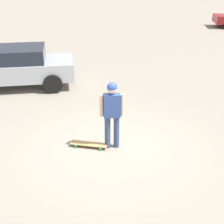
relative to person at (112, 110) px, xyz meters
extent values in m
plane|color=gray|center=(0.00, 0.00, -1.06)|extent=(220.00, 220.00, 0.00)
cylinder|color=#38476B|center=(0.00, 0.11, -0.62)|extent=(0.15, 0.15, 0.87)
cylinder|color=#38476B|center=(0.00, -0.11, -0.62)|extent=(0.15, 0.15, 0.87)
cube|color=#334C8C|center=(0.00, 0.00, 0.11)|extent=(0.21, 0.41, 0.60)
cylinder|color=beige|center=(0.00, 0.25, 0.13)|extent=(0.10, 0.10, 0.57)
cylinder|color=beige|center=(0.00, -0.25, 0.13)|extent=(0.10, 0.10, 0.57)
sphere|color=beige|center=(0.00, 0.00, 0.55)|extent=(0.24, 0.24, 0.24)
sphere|color=#2D4799|center=(0.00, 0.00, 0.59)|extent=(0.25, 0.25, 0.25)
cube|color=tan|center=(0.04, 0.59, -0.97)|extent=(0.47, 1.00, 0.01)
cylinder|color=green|center=(0.00, 0.95, -1.02)|extent=(0.05, 0.08, 0.08)
cylinder|color=green|center=(0.25, 0.88, -1.02)|extent=(0.05, 0.08, 0.08)
cylinder|color=green|center=(-0.18, 0.31, -1.02)|extent=(0.05, 0.08, 0.08)
cylinder|color=green|center=(0.08, 0.24, -1.02)|extent=(0.05, 0.08, 0.08)
cube|color=#ADB2B7|center=(4.70, 3.29, -0.38)|extent=(2.24, 4.32, 0.66)
cube|color=#1E232D|center=(4.71, 3.19, 0.21)|extent=(1.84, 2.02, 0.51)
cylinder|color=black|center=(3.90, 1.92, -0.71)|extent=(0.27, 0.71, 0.70)
cylinder|color=black|center=(5.75, 2.10, -0.71)|extent=(0.27, 0.71, 0.70)
cylinder|color=black|center=(17.59, -9.85, -0.74)|extent=(0.30, 0.66, 0.64)
camera|label=1|loc=(-6.92, 0.44, 3.21)|focal=50.00mm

